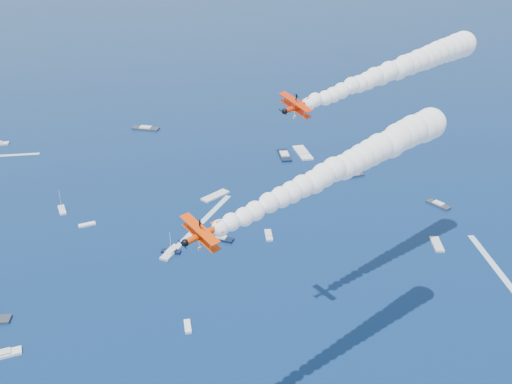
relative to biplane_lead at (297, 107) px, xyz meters
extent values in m
cube|color=silver|center=(-26.19, 46.12, -60.39)|extent=(7.24, 8.93, 0.70)
cube|color=silver|center=(56.72, 34.78, -60.39)|extent=(4.66, 9.14, 0.70)
cube|color=white|center=(34.52, 114.87, -60.39)|extent=(5.39, 15.44, 0.70)
cube|color=white|center=(-61.69, 81.20, -60.39)|extent=(3.58, 7.11, 0.70)
cube|color=#2F343F|center=(69.50, 59.53, -60.39)|extent=(6.74, 9.22, 0.70)
cube|color=#2F353F|center=(-30.50, 157.66, -60.39)|extent=(13.28, 8.86, 0.70)
cube|color=black|center=(-9.67, 51.32, -60.39)|extent=(8.18, 6.55, 0.70)
cube|color=white|center=(5.69, 50.47, -60.39)|extent=(2.85, 6.87, 0.70)
cube|color=silver|center=(-7.56, 81.77, -60.39)|extent=(11.30, 9.56, 0.70)
cube|color=white|center=(-24.27, 9.97, -60.39)|extent=(1.66, 5.12, 0.70)
cube|color=#0D1A31|center=(26.19, 113.77, -60.39)|extent=(4.92, 13.32, 0.70)
cube|color=#2D313C|center=(48.75, 88.80, -60.39)|extent=(7.69, 3.43, 0.70)
cube|color=white|center=(-52.54, 68.91, -60.39)|extent=(5.81, 3.13, 0.70)
cube|color=#0E1333|center=(-26.03, 46.69, -60.39)|extent=(6.33, 3.89, 0.70)
cube|color=white|center=(-68.71, 8.14, -60.39)|extent=(8.66, 4.26, 0.70)
cube|color=white|center=(68.04, 19.28, -60.71)|extent=(6.37, 37.98, 0.04)
cube|color=white|center=(-13.24, 65.63, -60.71)|extent=(22.68, 32.77, 0.04)
camera|label=1|loc=(-30.35, -111.88, 38.72)|focal=41.83mm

